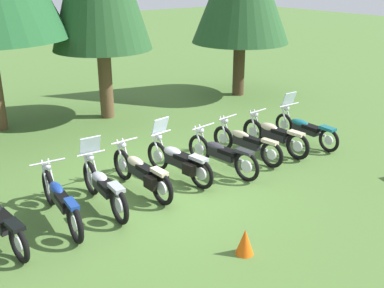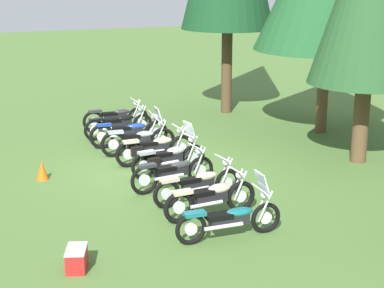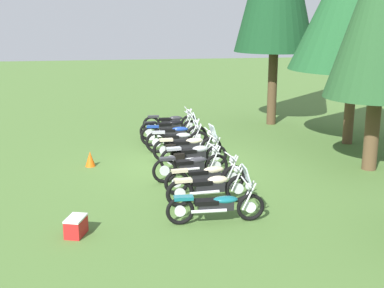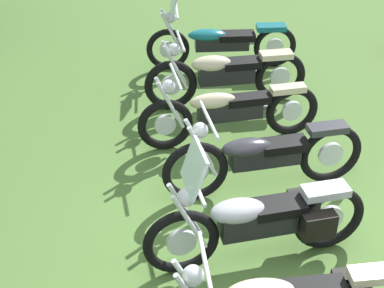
% 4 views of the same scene
% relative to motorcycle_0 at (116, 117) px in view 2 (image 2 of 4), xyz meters
% --- Properties ---
extents(ground_plane, '(80.00, 80.00, 0.00)m').
position_rel_motorcycle_0_xyz_m(ground_plane, '(4.69, -0.08, -0.45)').
color(ground_plane, '#4C7033').
extents(motorcycle_0, '(0.70, 2.27, 1.01)m').
position_rel_motorcycle_0_xyz_m(motorcycle_0, '(0.00, 0.00, 0.00)').
color(motorcycle_0, black).
rests_on(motorcycle_0, ground_plane).
extents(motorcycle_1, '(0.64, 2.35, 1.00)m').
position_rel_motorcycle_0_xyz_m(motorcycle_1, '(0.97, -0.16, 0.01)').
color(motorcycle_1, black).
rests_on(motorcycle_1, ground_plane).
extents(motorcycle_2, '(0.71, 2.44, 1.03)m').
position_rel_motorcycle_0_xyz_m(motorcycle_2, '(2.14, -0.15, 0.02)').
color(motorcycle_2, black).
rests_on(motorcycle_2, ground_plane).
extents(motorcycle_3, '(0.62, 2.23, 1.39)m').
position_rel_motorcycle_0_xyz_m(motorcycle_3, '(3.07, -0.13, 0.03)').
color(motorcycle_3, black).
rests_on(motorcycle_3, ground_plane).
extents(motorcycle_4, '(0.68, 2.33, 1.03)m').
position_rel_motorcycle_0_xyz_m(motorcycle_4, '(4.07, 0.00, 0.02)').
color(motorcycle_4, black).
rests_on(motorcycle_4, ground_plane).
extents(motorcycle_5, '(0.74, 2.18, 1.37)m').
position_rel_motorcycle_0_xyz_m(motorcycle_5, '(5.11, 0.05, 0.04)').
color(motorcycle_5, black).
rests_on(motorcycle_5, ground_plane).
extents(motorcycle_6, '(0.75, 2.28, 1.02)m').
position_rel_motorcycle_0_xyz_m(motorcycle_6, '(6.19, -0.19, 0.01)').
color(motorcycle_6, black).
rests_on(motorcycle_6, ground_plane).
extents(motorcycle_7, '(0.68, 2.30, 1.00)m').
position_rel_motorcycle_0_xyz_m(motorcycle_7, '(7.23, 0.06, -0.01)').
color(motorcycle_7, black).
rests_on(motorcycle_7, ground_plane).
extents(motorcycle_8, '(0.64, 2.25, 1.01)m').
position_rel_motorcycle_0_xyz_m(motorcycle_8, '(8.19, -0.03, 0.02)').
color(motorcycle_8, black).
rests_on(motorcycle_8, ground_plane).
extents(motorcycle_9, '(0.76, 2.31, 1.34)m').
position_rel_motorcycle_0_xyz_m(motorcycle_9, '(9.35, -0.11, 0.00)').
color(motorcycle_9, black).
rests_on(motorcycle_9, ground_plane).
extents(picnic_cooler, '(0.66, 0.52, 0.42)m').
position_rel_motorcycle_0_xyz_m(picnic_cooler, '(9.53, -3.28, -0.24)').
color(picnic_cooler, red).
rests_on(picnic_cooler, ground_plane).
extents(traffic_cone, '(0.32, 0.32, 0.48)m').
position_rel_motorcycle_0_xyz_m(traffic_cone, '(4.25, -3.11, -0.21)').
color(traffic_cone, '#EA590F').
rests_on(traffic_cone, ground_plane).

